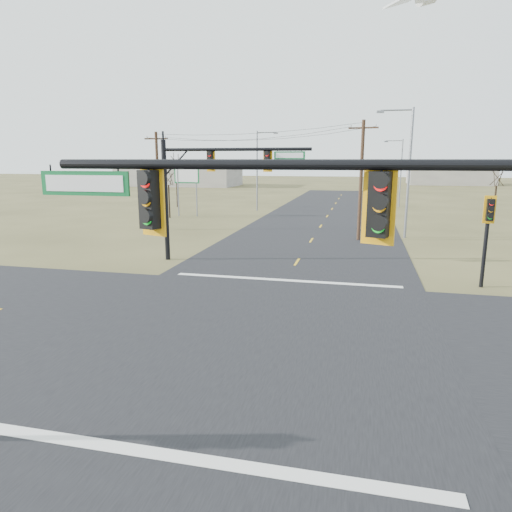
{
  "coord_description": "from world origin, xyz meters",
  "views": [
    {
      "loc": [
        3.83,
        -15.59,
        6.3
      ],
      "look_at": [
        -0.06,
        1.0,
        2.68
      ],
      "focal_mm": 32.0,
      "sensor_mm": 36.0,
      "label": 1
    }
  ],
  "objects": [
    {
      "name": "warehouse_mid",
      "position": [
        25.0,
        110.0,
        2.5
      ],
      "size": [
        20.0,
        12.0,
        5.0
      ],
      "primitive_type": "cube",
      "color": "#AAA397",
      "rests_on": "ground"
    },
    {
      "name": "mast_arm_far",
      "position": [
        -5.33,
        10.98,
        5.38
      ],
      "size": [
        9.22,
        0.47,
        7.47
      ],
      "rotation": [
        0.0,
        0.0,
        -0.13
      ],
      "color": "black",
      "rests_on": "ground"
    },
    {
      "name": "bare_tree_b",
      "position": [
        -20.52,
        41.98,
        6.04
      ],
      "size": [
        3.93,
        3.93,
        7.56
      ],
      "rotation": [
        0.0,
        0.0,
        0.43
      ],
      "color": "black",
      "rests_on": "ground"
    },
    {
      "name": "road_ew",
      "position": [
        0.0,
        0.0,
        0.01
      ],
      "size": [
        160.0,
        14.0,
        0.02
      ],
      "primitive_type": "cube",
      "color": "black",
      "rests_on": "ground"
    },
    {
      "name": "streetlight_c",
      "position": [
        -8.86,
        40.11,
        5.43
      ],
      "size": [
        2.69,
        0.26,
        9.67
      ],
      "rotation": [
        0.0,
        0.0,
        0.04
      ],
      "color": "slate",
      "rests_on": "ground"
    },
    {
      "name": "ground",
      "position": [
        0.0,
        0.0,
        0.0
      ],
      "size": [
        320.0,
        320.0,
        0.0
      ],
      "primitive_type": "plane",
      "color": "olive",
      "rests_on": "ground"
    },
    {
      "name": "bare_tree_c",
      "position": [
        17.14,
        36.15,
        4.56
      ],
      "size": [
        2.55,
        2.55,
        5.82
      ],
      "rotation": [
        0.0,
        0.0,
        -0.04
      ],
      "color": "black",
      "rests_on": "ground"
    },
    {
      "name": "highway_sign",
      "position": [
        -15.43,
        32.81,
        3.94
      ],
      "size": [
        2.94,
        0.15,
        5.51
      ],
      "rotation": [
        0.0,
        0.0,
        -0.02
      ],
      "color": "slate",
      "rests_on": "ground"
    },
    {
      "name": "stop_bar_far",
      "position": [
        0.0,
        7.5,
        0.03
      ],
      "size": [
        12.0,
        0.4,
        0.01
      ],
      "primitive_type": "cube",
      "color": "silver",
      "rests_on": "road_ns"
    },
    {
      "name": "pedestal_signal_ne",
      "position": [
        9.83,
        8.42,
        3.34
      ],
      "size": [
        0.56,
        0.5,
        4.62
      ],
      "rotation": [
        0.0,
        0.0,
        0.01
      ],
      "color": "black",
      "rests_on": "ground"
    },
    {
      "name": "stop_bar_near",
      "position": [
        0.0,
        -7.5,
        0.03
      ],
      "size": [
        12.0,
        0.4,
        0.01
      ],
      "primitive_type": "cube",
      "color": "silver",
      "rests_on": "road_ns"
    },
    {
      "name": "road_ns",
      "position": [
        0.0,
        0.0,
        0.01
      ],
      "size": [
        14.0,
        160.0,
        0.02
      ],
      "primitive_type": "cube",
      "color": "black",
      "rests_on": "ground"
    },
    {
      "name": "mast_arm_near",
      "position": [
        4.29,
        -8.0,
        4.98
      ],
      "size": [
        10.34,
        0.56,
        6.82
      ],
      "rotation": [
        0.0,
        0.0,
        -0.32
      ],
      "color": "black",
      "rests_on": "ground"
    },
    {
      "name": "streetlight_a",
      "position": [
        7.08,
        23.05,
        5.76
      ],
      "size": [
        2.86,
        0.3,
        10.26
      ],
      "rotation": [
        0.0,
        0.0,
        0.07
      ],
      "color": "slate",
      "rests_on": "ground"
    },
    {
      "name": "utility_pole_far",
      "position": [
        -14.15,
        22.66,
        4.53
      ],
      "size": [
        2.12,
        0.34,
        8.67
      ],
      "rotation": [
        0.0,
        0.0,
        0.11
      ],
      "color": "#432E1C",
      "rests_on": "ground"
    },
    {
      "name": "bare_tree_a",
      "position": [
        -16.79,
        30.85,
        4.44
      ],
      "size": [
        2.35,
        2.35,
        5.61
      ],
      "rotation": [
        0.0,
        0.0,
        0.03
      ],
      "color": "black",
      "rests_on": "ground"
    },
    {
      "name": "utility_pole_near",
      "position": [
        3.61,
        21.1,
        4.81
      ],
      "size": [
        2.25,
        0.46,
        9.23
      ],
      "rotation": [
        0.0,
        0.0,
        -0.15
      ],
      "color": "#432E1C",
      "rests_on": "ground"
    },
    {
      "name": "streetlight_b",
      "position": [
        8.41,
        49.24,
        5.0
      ],
      "size": [
        2.5,
        0.38,
        8.91
      ],
      "rotation": [
        0.0,
        0.0,
        0.36
      ],
      "color": "slate",
      "rests_on": "ground"
    },
    {
      "name": "warehouse_left",
      "position": [
        -40.0,
        90.0,
        2.75
      ],
      "size": [
        28.0,
        14.0,
        5.5
      ],
      "primitive_type": "cube",
      "color": "#AAA397",
      "rests_on": "ground"
    }
  ]
}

